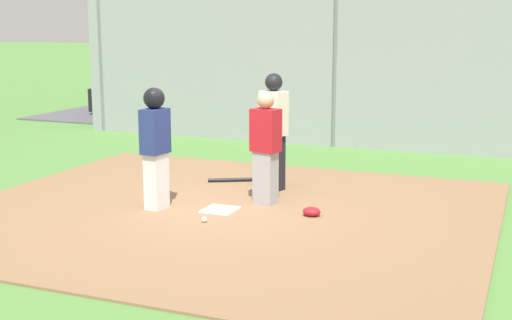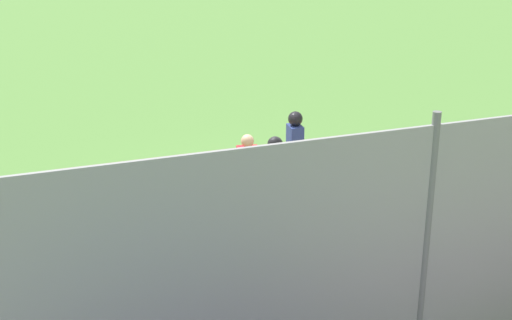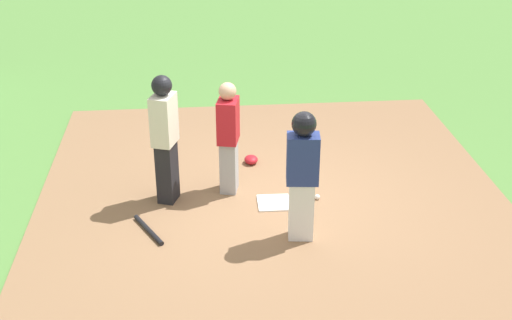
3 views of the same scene
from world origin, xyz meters
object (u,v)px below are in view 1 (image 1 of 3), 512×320
(catcher_mask, at_px, (312,212))
(parked_car_dark, at_px, (169,93))
(catcher, at_px, (266,147))
(baseball_bat, at_px, (232,180))
(umpire, at_px, (274,129))
(baseball, at_px, (204,220))
(parked_car_blue, at_px, (499,110))
(home_plate, at_px, (220,210))
(parked_car_white, at_px, (354,103))
(runner, at_px, (155,140))

(catcher_mask, relative_size, parked_car_dark, 0.06)
(catcher, relative_size, baseball_bat, 2.09)
(baseball_bat, bearing_deg, umpire, 135.75)
(baseball, relative_size, parked_car_blue, 0.02)
(umpire, bearing_deg, parked_car_dark, -121.91)
(catcher_mask, bearing_deg, home_plate, 9.39)
(parked_car_dark, bearing_deg, home_plate, -62.67)
(baseball_bat, bearing_deg, parked_car_white, -120.28)
(catcher_mask, relative_size, parked_car_blue, 0.06)
(baseball_bat, bearing_deg, parked_car_dark, -82.21)
(baseball, bearing_deg, catcher, -107.86)
(runner, relative_size, baseball_bat, 2.20)
(parked_car_white, height_order, parked_car_dark, same)
(home_plate, relative_size, catcher_mask, 1.83)
(parked_car_blue, distance_m, parked_car_white, 3.43)
(baseball_bat, relative_size, parked_car_blue, 0.18)
(catcher_mask, bearing_deg, baseball, 34.27)
(catcher, bearing_deg, parked_car_white, -162.47)
(runner, relative_size, parked_car_dark, 0.38)
(baseball_bat, distance_m, parked_car_dark, 8.77)
(umpire, bearing_deg, catcher_mask, 58.83)
(baseball, height_order, parked_car_white, parked_car_white)
(catcher, xyz_separation_m, parked_car_white, (0.73, -7.89, -0.24))
(baseball, distance_m, parked_car_blue, 9.44)
(umpire, xyz_separation_m, parked_car_dark, (5.92, -7.34, -0.36))
(parked_car_white, bearing_deg, parked_car_dark, 173.58)
(home_plate, distance_m, parked_car_dark, 10.45)
(runner, xyz_separation_m, parked_car_blue, (-3.98, -8.54, -0.37))
(home_plate, height_order, runner, runner)
(parked_car_white, bearing_deg, umpire, -89.11)
(catcher_mask, xyz_separation_m, parked_car_white, (1.54, -8.27, 0.52))
(home_plate, height_order, parked_car_white, parked_car_white)
(baseball_bat, height_order, parked_car_white, parked_car_white)
(home_plate, relative_size, runner, 0.26)
(baseball_bat, distance_m, parked_car_white, 6.85)
(catcher_mask, xyz_separation_m, baseball, (1.18, 0.81, -0.02))
(umpire, bearing_deg, baseball_bat, -87.10)
(baseball_bat, height_order, catcher_mask, catcher_mask)
(runner, bearing_deg, parked_car_blue, 71.01)
(runner, bearing_deg, catcher_mask, 17.78)
(baseball_bat, height_order, parked_car_dark, parked_car_dark)
(umpire, distance_m, parked_car_blue, 7.48)
(parked_car_dark, bearing_deg, baseball, -64.13)
(catcher, height_order, parked_car_white, catcher)
(umpire, relative_size, runner, 1.07)
(catcher, xyz_separation_m, umpire, (0.20, -0.84, 0.12))
(home_plate, bearing_deg, parked_car_dark, -57.01)
(catcher, xyz_separation_m, catcher_mask, (-0.80, 0.37, -0.76))
(catcher_mask, bearing_deg, umpire, -50.35)
(parked_car_blue, bearing_deg, catcher, -105.81)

